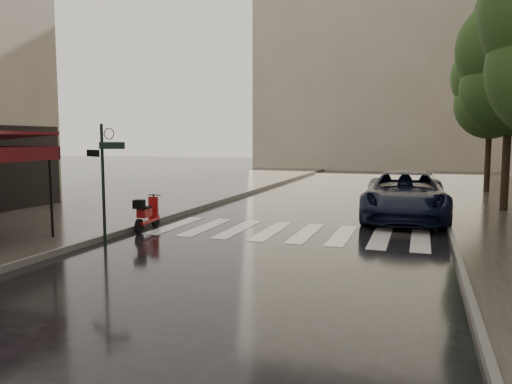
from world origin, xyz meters
The scene contains 11 objects.
ground centered at (0.00, 0.00, 0.00)m, with size 120.00×120.00×0.00m, color black.
sidewalk_near centered at (-4.50, 12.00, 0.06)m, with size 6.00×60.00×0.12m, color #38332D.
curb_near centered at (-1.45, 12.00, 0.07)m, with size 0.12×60.00×0.16m, color #595651.
curb_far centered at (7.45, 12.00, 0.07)m, with size 0.12×60.00×0.16m, color #595651.
crosswalk centered at (2.98, 6.00, 0.01)m, with size 7.85×3.20×0.01m.
signpost centered at (-1.19, 3.00, 1.83)m, with size 1.17×0.29×3.10m.
backdrop_building centered at (3.00, 38.00, 10.00)m, with size 22.00×6.00×20.00m, color tan.
tree_mid centered at (9.50, 12.00, 5.59)m, with size 3.80×3.80×8.34m.
tree_far centered at (9.70, 19.00, 5.46)m, with size 3.80×3.80×8.16m.
scooter centered at (-1.10, 4.94, 0.47)m, with size 0.45×1.55×1.02m.
parked_car centered at (6.11, 9.54, 0.81)m, with size 2.70×5.85×1.63m, color black.
Camera 1 is at (6.61, -7.94, 2.72)m, focal length 35.00 mm.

